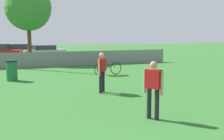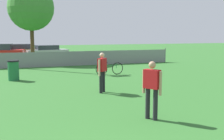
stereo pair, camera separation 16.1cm
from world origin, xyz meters
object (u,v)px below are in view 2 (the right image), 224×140
(tree_near_pole, at_px, (31,8))
(player_thrower_red, at_px, (152,86))
(trash_bin, at_px, (13,70))
(bicycle_sideline, at_px, (110,69))
(parked_car_silver, at_px, (47,51))
(parked_car_tan, at_px, (19,51))
(player_defender_red, at_px, (102,69))

(tree_near_pole, height_order, player_thrower_red, tree_near_pole)
(player_thrower_red, xyz_separation_m, trash_bin, (-3.45, 8.50, -0.43))
(bicycle_sideline, xyz_separation_m, parked_car_silver, (-1.71, 14.28, 0.26))
(player_thrower_red, bearing_deg, parked_car_tan, 155.32)
(parked_car_tan, bearing_deg, bicycle_sideline, -72.84)
(bicycle_sideline, distance_m, parked_car_silver, 14.39)
(parked_car_silver, bearing_deg, tree_near_pole, -118.88)
(parked_car_tan, relative_size, parked_car_silver, 1.05)
(bicycle_sideline, distance_m, trash_bin, 5.37)
(tree_near_pole, distance_m, trash_bin, 10.31)
(player_thrower_red, relative_size, parked_car_tan, 0.36)
(tree_near_pole, height_order, trash_bin, tree_near_pole)
(parked_car_silver, bearing_deg, player_thrower_red, -99.18)
(player_defender_red, height_order, parked_car_tan, player_defender_red)
(tree_near_pole, height_order, bicycle_sideline, tree_near_pole)
(parked_car_tan, bearing_deg, player_defender_red, -82.07)
(bicycle_sideline, bearing_deg, parked_car_silver, 92.78)
(trash_bin, height_order, parked_car_silver, parked_car_silver)
(player_thrower_red, height_order, player_defender_red, same)
(player_thrower_red, bearing_deg, player_defender_red, 151.07)
(tree_near_pole, distance_m, player_defender_red, 14.40)
(parked_car_tan, bearing_deg, tree_near_pole, -81.12)
(tree_near_pole, relative_size, trash_bin, 6.14)
(player_defender_red, relative_size, bicycle_sideline, 0.94)
(bicycle_sideline, xyz_separation_m, trash_bin, (-5.36, -0.13, 0.16))
(player_thrower_red, height_order, trash_bin, player_thrower_red)
(tree_near_pole, bearing_deg, trash_bin, -100.78)
(tree_near_pole, distance_m, parked_car_tan, 7.40)
(tree_near_pole, bearing_deg, bicycle_sideline, -68.66)
(player_defender_red, distance_m, bicycle_sideline, 5.12)
(parked_car_silver, bearing_deg, bicycle_sideline, -91.83)
(player_thrower_red, height_order, parked_car_silver, player_thrower_red)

